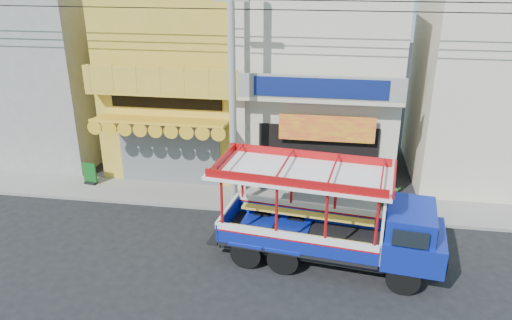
{
  "coord_description": "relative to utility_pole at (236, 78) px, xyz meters",
  "views": [
    {
      "loc": [
        2.4,
        -13.24,
        8.89
      ],
      "look_at": [
        -0.05,
        2.5,
        2.37
      ],
      "focal_mm": 35.0,
      "sensor_mm": 36.0,
      "label": 1
    }
  ],
  "objects": [
    {
      "name": "shophouse_left",
      "position": [
        -3.15,
        4.66,
        -0.92
      ],
      "size": [
        6.0,
        7.5,
        8.24
      ],
      "color": "gold",
      "rests_on": "ground"
    },
    {
      "name": "potted_plant_b",
      "position": [
        5.46,
        0.87,
        -4.37
      ],
      "size": [
        0.77,
        0.76,
        1.09
      ],
      "primitive_type": "imported",
      "rotation": [
        0.0,
        0.0,
        2.43
      ],
      "color": "#1D5C1A",
      "rests_on": "sidewalk"
    },
    {
      "name": "potted_plant_c",
      "position": [
        5.87,
        0.78,
        -4.48
      ],
      "size": [
        0.64,
        0.64,
        0.87
      ],
      "primitive_type": "imported",
      "rotation": [
        0.0,
        0.0,
        4.3
      ],
      "color": "#1D5C1A",
      "rests_on": "sidewalk"
    },
    {
      "name": "party_pilaster",
      "position": [
        -0.15,
        1.55,
        -1.03
      ],
      "size": [
        0.35,
        0.3,
        8.0
      ],
      "primitive_type": "cube",
      "color": "beige",
      "rests_on": "ground"
    },
    {
      "name": "filler_building_left",
      "position": [
        -10.15,
        4.7,
        -1.23
      ],
      "size": [
        6.0,
        6.0,
        7.6
      ],
      "primitive_type": "cube",
      "color": "gray",
      "rests_on": "ground"
    },
    {
      "name": "green_sign",
      "position": [
        -6.43,
        1.02,
        -4.53
      ],
      "size": [
        0.6,
        0.35,
        0.91
      ],
      "color": "black",
      "rests_on": "sidewalk"
    },
    {
      "name": "songthaew_truck",
      "position": [
        3.84,
        -3.17,
        -3.47
      ],
      "size": [
        7.17,
        3.12,
        3.24
      ],
      "color": "black",
      "rests_on": "ground"
    },
    {
      "name": "ground",
      "position": [
        0.85,
        -3.3,
        -5.03
      ],
      "size": [
        90.0,
        90.0,
        0.0
      ],
      "primitive_type": "plane",
      "color": "black",
      "rests_on": "ground"
    },
    {
      "name": "shophouse_right",
      "position": [
        2.85,
        4.66,
        -0.93
      ],
      "size": [
        6.0,
        6.75,
        8.24
      ],
      "color": "beige",
      "rests_on": "ground"
    },
    {
      "name": "filler_building_right",
      "position": [
        9.85,
        4.7,
        -1.23
      ],
      "size": [
        6.0,
        6.0,
        7.6
      ],
      "primitive_type": "cube",
      "color": "beige",
      "rests_on": "ground"
    },
    {
      "name": "utility_pole",
      "position": [
        0.0,
        0.0,
        0.0
      ],
      "size": [
        28.0,
        0.26,
        9.0
      ],
      "color": "gray",
      "rests_on": "ground"
    },
    {
      "name": "sidewalk",
      "position": [
        0.85,
        0.7,
        -4.97
      ],
      "size": [
        30.0,
        2.0,
        0.12
      ],
      "primitive_type": "cube",
      "color": "slate",
      "rests_on": "ground"
    }
  ]
}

